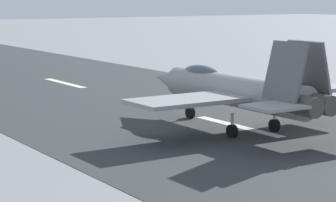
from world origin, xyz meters
TOP-DOWN VIEW (x-y plane):
  - ground_plane at (0.00, 0.00)m, footprint 400.00×400.00m
  - runway_strip at (-0.02, 0.00)m, footprint 240.00×26.00m
  - fighter_jet at (-0.41, 0.80)m, footprint 16.28×14.88m
  - marker_cone_mid at (5.45, -12.51)m, footprint 0.44×0.44m
  - marker_cone_far at (24.01, -12.51)m, footprint 0.44×0.44m

SIDE VIEW (x-z plane):
  - ground_plane at x=0.00m, z-range 0.00..0.00m
  - runway_strip at x=-0.02m, z-range 0.00..0.02m
  - marker_cone_mid at x=5.45m, z-range 0.00..0.55m
  - marker_cone_far at x=24.01m, z-range 0.00..0.55m
  - fighter_jet at x=-0.41m, z-range -0.38..5.25m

